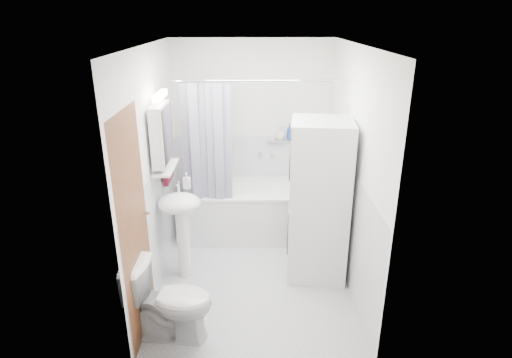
{
  "coord_description": "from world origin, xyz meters",
  "views": [
    {
      "loc": [
        -0.02,
        -4.01,
        2.66
      ],
      "look_at": [
        0.03,
        0.15,
        1.05
      ],
      "focal_mm": 30.0,
      "sensor_mm": 36.0,
      "label": 1
    }
  ],
  "objects_px": {
    "toilet": "(170,301)",
    "washer_dryer": "(318,201)",
    "bathtub": "(257,208)",
    "sink": "(181,216)"
  },
  "relations": [
    {
      "from": "bathtub",
      "to": "sink",
      "type": "bearing_deg",
      "value": -130.65
    },
    {
      "from": "sink",
      "to": "washer_dryer",
      "type": "bearing_deg",
      "value": 1.43
    },
    {
      "from": "bathtub",
      "to": "toilet",
      "type": "bearing_deg",
      "value": -112.21
    },
    {
      "from": "bathtub",
      "to": "sink",
      "type": "height_order",
      "value": "sink"
    },
    {
      "from": "washer_dryer",
      "to": "sink",
      "type": "bearing_deg",
      "value": -172.08
    },
    {
      "from": "toilet",
      "to": "bathtub",
      "type": "bearing_deg",
      "value": -15.56
    },
    {
      "from": "bathtub",
      "to": "washer_dryer",
      "type": "relative_size",
      "value": 0.99
    },
    {
      "from": "bathtub",
      "to": "toilet",
      "type": "relative_size",
      "value": 2.3
    },
    {
      "from": "sink",
      "to": "washer_dryer",
      "type": "height_order",
      "value": "washer_dryer"
    },
    {
      "from": "toilet",
      "to": "washer_dryer",
      "type": "bearing_deg",
      "value": -48.23
    }
  ]
}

